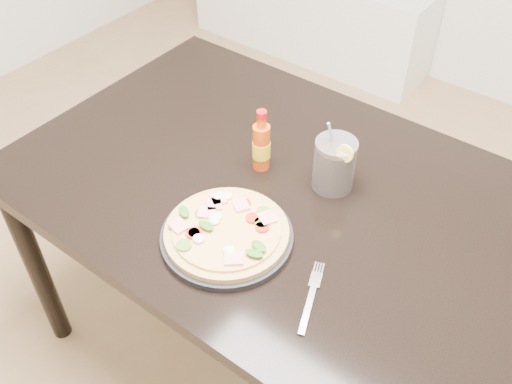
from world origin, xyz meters
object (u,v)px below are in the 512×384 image
Objects in this scene: plate at (227,237)px; cola_cup at (334,165)px; dining_table at (284,212)px; pizza at (226,230)px; media_console at (309,11)px; fork at (312,295)px; hot_sauce_bottle at (261,146)px.

plate is 0.32m from cola_cup.
dining_table is at bearing 87.42° from plate.
pizza is 2.26m from media_console.
plate is 0.02m from pizza.
media_console is (-1.02, 1.95, -0.51)m from plate.
dining_table is 4.97× the size of pizza.
cola_cup reaches higher than media_console.
pizza is 0.24m from fork.
media_console is (-1.03, 1.74, -0.42)m from dining_table.
hot_sauce_bottle is at bearing 120.16° from fork.
plate is (-0.01, -0.22, 0.09)m from dining_table.
hot_sauce_bottle is at bearing -61.37° from media_console.
fork is (0.33, -0.26, -0.07)m from hot_sauce_bottle.
hot_sauce_bottle is 0.43m from fork.
dining_table is 7.27× the size of cola_cup.
pizza is at bearing 150.02° from plate.
dining_table is 0.18m from hot_sauce_bottle.
hot_sauce_bottle is 2.02m from media_console.
plate is 1.07× the size of pizza.
hot_sauce_bottle reaches higher than plate.
cola_cup is at bearing 72.52° from plate.
cola_cup is at bearing 15.69° from hot_sauce_bottle.
media_console is (-1.11, 1.65, -0.56)m from cola_cup.
hot_sauce_bottle is 0.12× the size of media_console.
dining_table is at bearing -135.43° from cola_cup.
dining_table is at bearing 113.72° from fork.
pizza is (-0.01, -0.22, 0.11)m from dining_table.
plate is at bearing -107.48° from cola_cup.
pizza is 0.27m from hot_sauce_bottle.
media_console is at bearing 117.51° from pizza.
media_console is (-1.02, 1.95, -0.53)m from pizza.
pizza is 0.20× the size of media_console.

